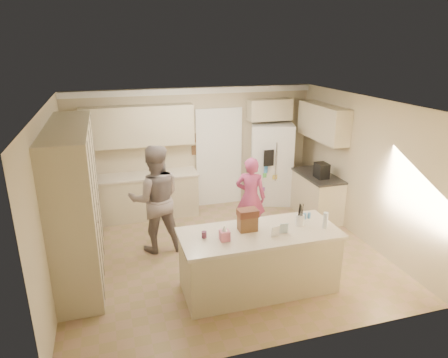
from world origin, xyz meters
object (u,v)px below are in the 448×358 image
object	(u,v)px
tissue_box	(225,235)
dollhouse_body	(248,223)
teen_girl	(251,197)
island_base	(259,262)
coffee_maker	(322,171)
utensil_crock	(300,220)
refrigerator	(271,164)
teen_boy	(156,199)

from	to	relation	value
tissue_box	dollhouse_body	world-z (taller)	dollhouse_body
teen_girl	island_base	bearing A→B (deg)	101.99
tissue_box	coffee_maker	bearing A→B (deg)	37.57
island_base	utensil_crock	size ratio (longest dim) A/B	14.67
utensil_crock	tissue_box	world-z (taller)	utensil_crock
refrigerator	teen_boy	world-z (taller)	teen_boy
refrigerator	coffee_maker	bearing A→B (deg)	-48.09
refrigerator	teen_boy	size ratio (longest dim) A/B	0.95
dollhouse_body	teen_boy	distance (m)	1.89
island_base	dollhouse_body	distance (m)	0.62
utensil_crock	tissue_box	xyz separation A→B (m)	(-1.20, -0.15, -0.00)
refrigerator	utensil_crock	distance (m)	3.21
teen_boy	refrigerator	bearing A→B (deg)	-148.83
teen_boy	coffee_maker	bearing A→B (deg)	-172.79
refrigerator	tissue_box	distance (m)	3.84
coffee_maker	tissue_box	bearing A→B (deg)	-142.43
island_base	teen_girl	world-z (taller)	teen_girl
coffee_maker	island_base	size ratio (longest dim) A/B	0.14
island_base	tissue_box	size ratio (longest dim) A/B	15.71
coffee_maker	dollhouse_body	world-z (taller)	coffee_maker
dollhouse_body	utensil_crock	bearing A→B (deg)	-3.58
coffee_maker	utensil_crock	bearing A→B (deg)	-127.12
coffee_maker	teen_boy	size ratio (longest dim) A/B	0.16
coffee_maker	utensil_crock	size ratio (longest dim) A/B	2.00
teen_boy	utensil_crock	bearing A→B (deg)	143.03
coffee_maker	teen_boy	xyz separation A→B (m)	(-3.32, -0.27, -0.13)
tissue_box	teen_girl	bearing A→B (deg)	59.99
utensil_crock	teen_girl	size ratio (longest dim) A/B	0.10
island_base	utensil_crock	distance (m)	0.86
refrigerator	utensil_crock	bearing A→B (deg)	-87.34
coffee_maker	teen_girl	distance (m)	1.61
teen_girl	coffee_maker	bearing A→B (deg)	-144.32
island_base	utensil_crock	xyz separation A→B (m)	(0.65, 0.05, 0.56)
coffee_maker	island_base	bearing A→B (deg)	-137.17
teen_boy	tissue_box	bearing A→B (deg)	115.00
refrigerator	tissue_box	bearing A→B (deg)	-104.28
coffee_maker	teen_girl	xyz separation A→B (m)	(-1.57, -0.21, -0.31)
tissue_box	teen_boy	xyz separation A→B (m)	(-0.72, 1.73, -0.05)
refrigerator	dollhouse_body	world-z (taller)	refrigerator
island_base	teen_girl	distance (m)	1.78
tissue_box	refrigerator	bearing A→B (deg)	57.65
utensil_crock	teen_boy	bearing A→B (deg)	140.51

